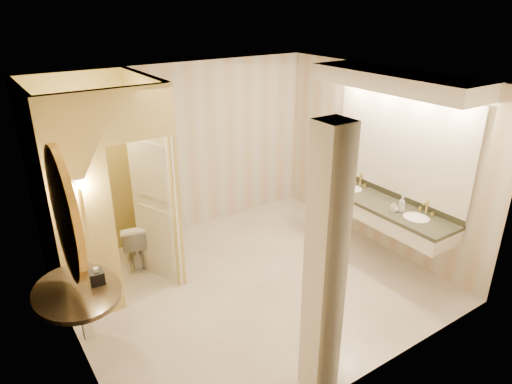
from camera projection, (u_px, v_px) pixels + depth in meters
floor at (253, 283)px, 6.18m from camera, size 4.50×4.50×0.00m
ceiling at (252, 82)px, 5.12m from camera, size 4.50×4.50×0.00m
wall_back at (182, 151)px, 7.17m from camera, size 4.50×0.02×2.70m
wall_front at (375, 264)px, 4.13m from camera, size 4.50×0.02×2.70m
wall_left at (63, 242)px, 4.49m from camera, size 0.02×4.00×2.70m
wall_right at (378, 159)px, 6.81m from camera, size 0.02×4.00×2.70m
toilet_closet at (137, 184)px, 5.80m from camera, size 1.50×1.55×2.70m
wall_sconce at (79, 186)px, 4.84m from camera, size 0.14×0.14×0.42m
vanity at (389, 151)px, 6.25m from camera, size 0.75×2.44×2.09m
console_shelf at (71, 248)px, 4.39m from camera, size 1.06×1.06×1.98m
pillar at (325, 268)px, 4.06m from camera, size 0.28×0.28×2.70m
tissue_box at (97, 277)px, 4.64m from camera, size 0.16×0.16×0.14m
toilet at (135, 243)px, 6.53m from camera, size 0.53×0.73×0.67m
soap_bottle_a at (393, 207)px, 6.21m from camera, size 0.07×0.07×0.13m
soap_bottle_b at (395, 208)px, 6.21m from camera, size 0.10×0.10×0.11m
soap_bottle_c at (402, 204)px, 6.20m from camera, size 0.10×0.10×0.22m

